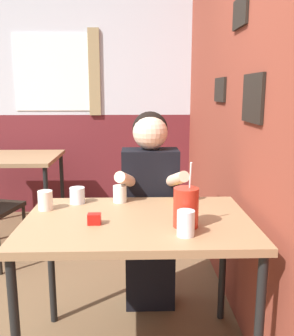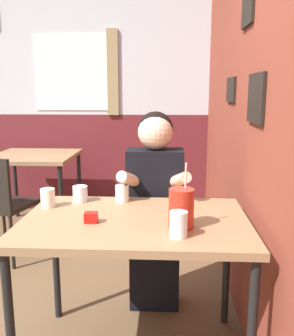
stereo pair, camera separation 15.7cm
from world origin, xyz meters
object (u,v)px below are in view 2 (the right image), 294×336
Objects in this scene: background_table at (34,163)px; person_seated at (155,206)px; cocktail_pitcher at (181,208)px; main_table at (135,232)px.

person_seated is at bearing -46.91° from background_table.
main_table is at bearing 153.27° from cocktail_pitcher.
background_table is at bearing 122.23° from main_table.
background_table is 2.35m from cocktail_pitcher.
background_table is 1.78m from person_seated.
main_table is 2.13m from background_table.
main_table is at bearing -99.02° from person_seated.
cocktail_pitcher reaches higher than main_table.
cocktail_pitcher is at bearing -26.73° from main_table.
background_table is at bearing 133.09° from person_seated.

